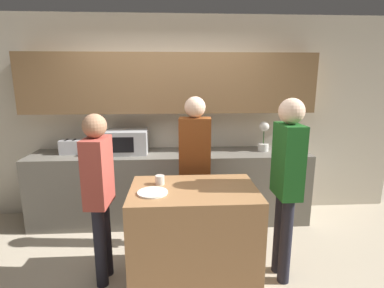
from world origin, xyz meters
TOP-DOWN VIEW (x-y plane):
  - back_wall at (0.00, 1.66)m, footprint 6.40×0.40m
  - back_counter at (0.00, 1.39)m, footprint 3.60×0.62m
  - kitchen_island at (0.22, 0.12)m, footprint 1.14×0.74m
  - microwave at (-0.56, 1.43)m, footprint 0.52×0.39m
  - toaster at (-1.28, 1.43)m, footprint 0.26×0.16m
  - potted_plant at (1.23, 1.43)m, footprint 0.14×0.14m
  - bottle_0 at (0.28, 1.48)m, footprint 0.08×0.08m
  - bottle_1 at (0.36, 1.42)m, footprint 0.07×0.07m
  - bottle_2 at (0.45, 1.32)m, footprint 0.08×0.08m
  - plate_on_island at (-0.14, 0.02)m, footprint 0.26×0.26m
  - cup_0 at (-0.09, 0.24)m, footprint 0.09×0.09m
  - person_left at (-0.63, 0.18)m, footprint 0.22×0.35m
  - person_center at (1.07, 0.13)m, footprint 0.23×0.34m
  - person_right at (0.27, 0.75)m, footprint 0.36×0.22m

SIDE VIEW (x-z plane):
  - kitchen_island at x=0.22m, z-range 0.00..0.93m
  - back_counter at x=0.00m, z-range 0.00..0.94m
  - plate_on_island at x=-0.14m, z-range 0.93..0.95m
  - person_left at x=-0.63m, z-range 0.15..1.75m
  - cup_0 at x=-0.09m, z-range 0.93..1.02m
  - person_right at x=0.27m, z-range 0.17..1.87m
  - toaster at x=-1.28m, z-range 0.94..1.12m
  - bottle_2 at x=0.45m, z-range 0.91..1.15m
  - person_center at x=1.07m, z-range 0.17..1.90m
  - bottle_1 at x=0.36m, z-range 0.90..1.20m
  - bottle_0 at x=0.28m, z-range 0.90..1.21m
  - microwave at x=-0.56m, z-range 0.94..1.24m
  - potted_plant at x=1.23m, z-range 0.94..1.33m
  - back_wall at x=0.00m, z-range 0.19..2.89m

